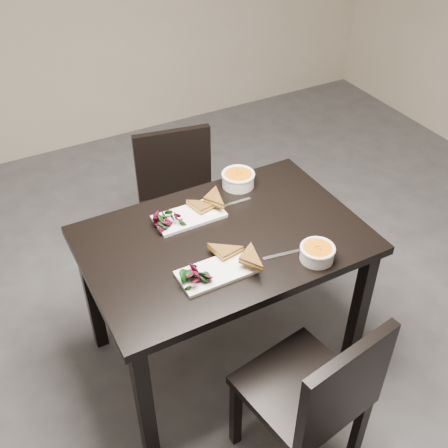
# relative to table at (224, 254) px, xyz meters

# --- Properties ---
(ground) EXTENTS (5.00, 5.00, 0.00)m
(ground) POSITION_rel_table_xyz_m (0.13, -0.12, -0.65)
(ground) COLOR #47474C
(ground) RESTS_ON ground
(table) EXTENTS (1.20, 0.80, 0.75)m
(table) POSITION_rel_table_xyz_m (0.00, 0.00, 0.00)
(table) COLOR black
(table) RESTS_ON ground
(chair_near) EXTENTS (0.48, 0.48, 0.85)m
(chair_near) POSITION_rel_table_xyz_m (0.02, -0.69, -0.17)
(chair_near) COLOR black
(chair_near) RESTS_ON ground
(chair_far) EXTENTS (0.49, 0.49, 0.85)m
(chair_far) POSITION_rel_table_xyz_m (0.09, 0.68, -0.17)
(chair_far) COLOR black
(chair_far) RESTS_ON ground
(plate_near) EXTENTS (0.31, 0.15, 0.02)m
(plate_near) POSITION_rel_table_xyz_m (-0.13, -0.19, 0.11)
(plate_near) COLOR white
(plate_near) RESTS_ON table
(sandwich_near) EXTENTS (0.17, 0.14, 0.05)m
(sandwich_near) POSITION_rel_table_xyz_m (-0.07, -0.17, 0.14)
(sandwich_near) COLOR #8D5D1D
(sandwich_near) RESTS_ON plate_near
(salad_near) EXTENTS (0.10, 0.09, 0.04)m
(salad_near) POSITION_rel_table_xyz_m (-0.23, -0.19, 0.14)
(salad_near) COLOR black
(salad_near) RESTS_ON plate_near
(soup_bowl_near) EXTENTS (0.14, 0.14, 0.06)m
(soup_bowl_near) POSITION_rel_table_xyz_m (0.27, -0.30, 0.14)
(soup_bowl_near) COLOR white
(soup_bowl_near) RESTS_ON table
(cutlery_near) EXTENTS (0.18, 0.05, 0.00)m
(cutlery_near) POSITION_rel_table_xyz_m (0.16, -0.22, 0.10)
(cutlery_near) COLOR silver
(cutlery_near) RESTS_ON table
(plate_far) EXTENTS (0.31, 0.16, 0.02)m
(plate_far) POSITION_rel_table_xyz_m (-0.07, 0.19, 0.11)
(plate_far) COLOR white
(plate_far) RESTS_ON table
(sandwich_far) EXTENTS (0.18, 0.15, 0.05)m
(sandwich_far) POSITION_rel_table_xyz_m (-0.01, 0.18, 0.14)
(sandwich_far) COLOR #8D5D1D
(sandwich_far) RESTS_ON plate_far
(salad_far) EXTENTS (0.10, 0.09, 0.04)m
(salad_far) POSITION_rel_table_xyz_m (-0.17, 0.19, 0.14)
(salad_far) COLOR black
(salad_far) RESTS_ON plate_far
(soup_bowl_far) EXTENTS (0.16, 0.16, 0.07)m
(soup_bowl_far) POSITION_rel_table_xyz_m (0.24, 0.31, 0.14)
(soup_bowl_far) COLOR white
(soup_bowl_far) RESTS_ON table
(cutlery_far) EXTENTS (0.18, 0.02, 0.00)m
(cutlery_far) POSITION_rel_table_xyz_m (0.15, 0.19, 0.10)
(cutlery_far) COLOR silver
(cutlery_far) RESTS_ON table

